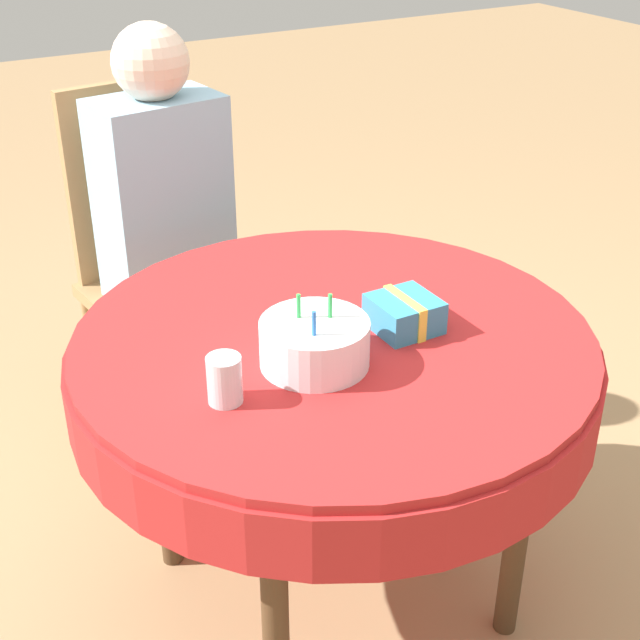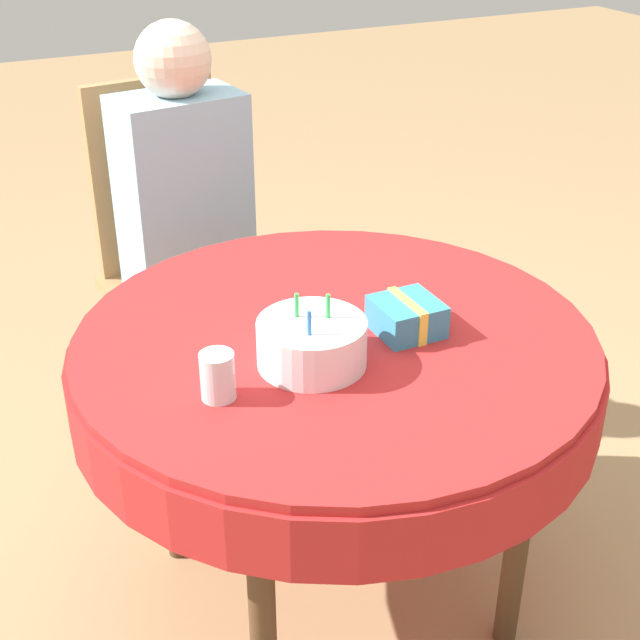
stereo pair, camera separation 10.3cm
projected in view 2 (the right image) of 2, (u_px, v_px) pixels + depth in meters
ground_plane at (332, 592)px, 2.10m from camera, size 12.00×12.00×0.00m
dining_table at (335, 370)px, 1.80m from camera, size 1.06×1.06×0.70m
chair at (177, 253)px, 2.53m from camera, size 0.46×0.46×0.99m
person at (188, 206)px, 2.37m from camera, size 0.35×0.32×1.17m
birthday_cake at (312, 343)px, 1.64m from camera, size 0.20×0.20×0.14m
drinking_glass at (218, 376)px, 1.54m from camera, size 0.06×0.06×0.09m
gift_box at (407, 317)px, 1.75m from camera, size 0.12×0.13×0.07m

